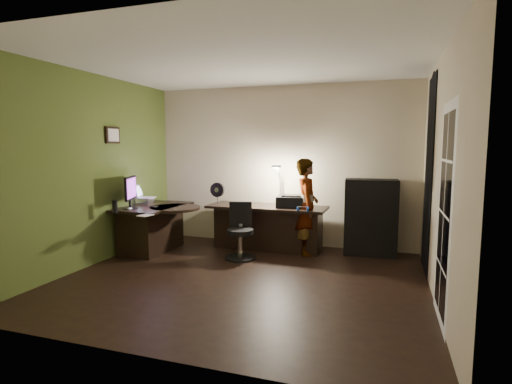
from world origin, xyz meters
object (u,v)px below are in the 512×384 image
(desk_left, at_px, (154,228))
(desk_right, at_px, (267,228))
(cabinet, at_px, (371,217))
(office_chair, at_px, (240,231))
(person, at_px, (307,207))
(monitor, at_px, (130,197))

(desk_left, bearing_deg, desk_right, 21.87)
(cabinet, bearing_deg, office_chair, -158.88)
(desk_right, relative_size, person, 1.29)
(monitor, xyz_separation_m, person, (2.55, 0.94, -0.16))
(office_chair, bearing_deg, person, 14.97)
(person, bearing_deg, desk_right, 70.45)
(desk_right, relative_size, cabinet, 1.63)
(desk_right, bearing_deg, person, -4.16)
(cabinet, bearing_deg, monitor, -164.80)
(desk_left, relative_size, desk_right, 0.66)
(desk_right, relative_size, office_chair, 2.30)
(person, bearing_deg, monitor, 96.14)
(desk_right, bearing_deg, office_chair, -107.43)
(desk_left, xyz_separation_m, monitor, (-0.18, -0.36, 0.54))
(desk_left, xyz_separation_m, desk_right, (1.71, 0.64, -0.01))
(cabinet, xyz_separation_m, office_chair, (-1.84, -0.86, -0.17))
(desk_left, xyz_separation_m, cabinet, (3.33, 0.85, 0.22))
(desk_left, height_order, cabinet, cabinet)
(monitor, relative_size, office_chair, 0.66)
(desk_left, distance_m, cabinet, 3.44)
(office_chair, height_order, person, person)
(cabinet, bearing_deg, desk_right, -176.57)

